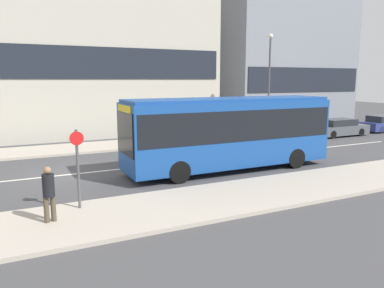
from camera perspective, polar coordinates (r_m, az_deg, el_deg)
ground_plane at (r=17.90m, az=-18.36°, el=-4.46°), size 120.00×120.00×0.00m
sidewalk_near at (r=11.97m, az=-14.16°, el=-10.99°), size 44.00×3.50×0.13m
sidewalk_far at (r=23.97m, az=-20.43°, el=-0.89°), size 44.00×3.50×0.13m
lane_centerline at (r=17.90m, az=-18.36°, el=-4.45°), size 41.80×0.16×0.01m
apartment_block_left_tower at (r=31.33m, az=-15.56°, el=19.67°), size 19.27×7.06×19.64m
apartment_block_right_tower at (r=38.25m, az=14.93°, el=14.63°), size 13.37×4.46×15.40m
city_bus at (r=17.67m, az=5.66°, el=2.29°), size 10.05×2.57×3.41m
parked_car_0 at (r=26.91m, az=13.47°, el=1.81°), size 4.12×1.76×1.36m
parked_car_1 at (r=30.59m, az=21.45°, el=2.29°), size 4.69×1.74×1.30m
parked_car_2 at (r=34.87m, az=27.05°, el=2.75°), size 3.95×1.74×1.33m
pedestrian_near_stop at (r=11.69m, az=-21.00°, el=-6.68°), size 0.34×0.34×1.66m
bus_stop_sign at (r=12.48m, az=-17.03°, el=-2.74°), size 0.44×0.12×2.57m
street_lamp at (r=28.78m, az=11.70°, el=10.32°), size 0.36×0.36×7.43m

